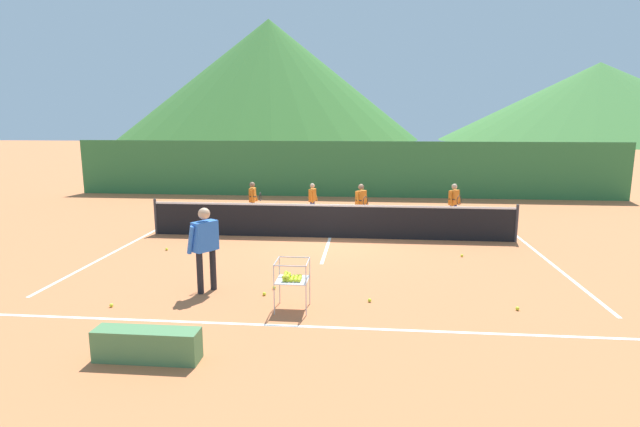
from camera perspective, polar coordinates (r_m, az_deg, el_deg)
ground_plane at (r=14.49m, az=1.14°, el=-2.76°), size 120.00×120.00×0.00m
line_baseline_near at (r=8.52m, az=-2.12°, el=-12.63°), size 10.82×0.08×0.01m
line_baseline_far at (r=18.98m, az=2.18°, el=0.47°), size 10.82×0.08×0.01m
line_sideline_west at (r=15.82m, az=-18.80°, el=-2.17°), size 0.08×10.89×0.01m
line_sideline_east at (r=15.09m, az=22.11°, el=-3.00°), size 0.08×10.89×0.01m
line_service_center at (r=14.48m, az=1.14°, el=-2.75°), size 0.08×5.35×0.01m
tennis_net at (r=14.38m, az=1.15°, el=-0.83°), size 10.41×0.08×1.05m
instructor at (r=10.08m, az=-12.86°, el=-3.13°), size 0.57×0.83×1.68m
student_0 at (r=16.94m, az=-7.60°, el=1.81°), size 0.43×0.61×1.30m
student_1 at (r=17.13m, az=-0.85°, el=1.82°), size 0.29×0.49×1.21m
student_2 at (r=15.95m, az=4.68°, el=1.43°), size 0.44×0.73×1.35m
student_3 at (r=16.68m, az=14.92°, el=1.46°), size 0.46×0.71×1.33m
ball_cart at (r=9.04m, az=-3.27°, el=-7.28°), size 0.58×0.58×0.90m
tennis_ball_0 at (r=10.26m, az=-5.22°, el=-8.35°), size 0.07×0.07×0.07m
tennis_ball_1 at (r=13.00m, az=15.76°, el=-4.59°), size 0.07×0.07×0.07m
tennis_ball_2 at (r=9.93m, az=-6.33°, el=-9.02°), size 0.07×0.07×0.07m
tennis_ball_3 at (r=9.59m, az=5.64°, el=-9.74°), size 0.07×0.07×0.07m
tennis_ball_4 at (r=10.05m, az=-22.54°, el=-9.57°), size 0.07×0.07×0.07m
tennis_ball_5 at (r=13.70m, az=-16.96°, el=-3.88°), size 0.07×0.07×0.07m
tennis_ball_6 at (r=9.81m, az=21.44°, el=-9.97°), size 0.07×0.07×0.07m
windscreen_fence at (r=21.92m, az=2.68°, el=5.03°), size 23.80×0.08×2.42m
courtside_bench at (r=7.75m, az=-18.97°, el=-13.87°), size 1.50×0.36×0.46m
hill_0 at (r=85.22m, az=-5.73°, el=14.79°), size 48.26×48.26×18.99m
hill_1 at (r=87.77m, az=28.84°, el=10.99°), size 46.11×46.11×11.54m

